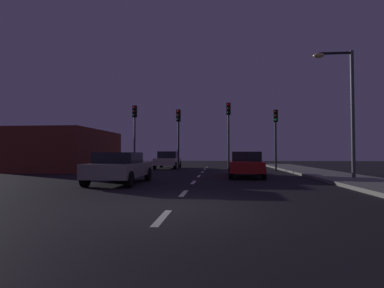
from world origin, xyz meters
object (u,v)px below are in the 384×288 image
Objects in this scene: traffic_signal_center_left at (178,128)px; traffic_signal_center_right at (229,123)px; car_oncoming_far at (168,160)px; traffic_signal_far_right at (276,128)px; traffic_signal_far_left at (135,125)px; car_stopped_ahead at (246,164)px; car_adjacent_lane at (120,167)px; street_lamp_right at (346,101)px.

traffic_signal_center_right is at bearing 0.01° from traffic_signal_center_left.
traffic_signal_center_left is 1.15× the size of car_oncoming_far.
traffic_signal_far_right is 9.82m from car_oncoming_far.
traffic_signal_center_left is at bearing -179.99° from traffic_signal_center_right.
traffic_signal_far_left is at bearing -180.00° from traffic_signal_center_right.
traffic_signal_center_left is at bearing -69.23° from car_oncoming_far.
traffic_signal_far_left reaches higher than traffic_signal_center_left.
car_oncoming_far reaches higher than car_stopped_ahead.
car_adjacent_lane is (2.11, -9.62, -2.79)m from traffic_signal_far_left.
car_stopped_ahead is 11.02m from car_oncoming_far.
traffic_signal_center_left is 7.51m from car_stopped_ahead.
traffic_signal_far_right is 0.70× the size of street_lamp_right.
car_stopped_ahead is at bearing -81.36° from traffic_signal_center_right.
traffic_signal_far_right is at bearing 63.81° from car_stopped_ahead.
street_lamp_right reaches higher than car_stopped_ahead.
traffic_signal_center_left is 3.79m from traffic_signal_center_right.
car_adjacent_lane is (-5.90, -4.26, -0.01)m from car_stopped_ahead.
traffic_signal_far_left is 0.78× the size of street_lamp_right.
traffic_signal_far_left is 3.41m from traffic_signal_center_left.
traffic_signal_far_left is at bearing 179.99° from traffic_signal_center_left.
car_stopped_ahead is 1.16× the size of car_oncoming_far.
car_oncoming_far is at bearing 63.17° from traffic_signal_far_left.
car_adjacent_lane is at bearing -89.32° from car_oncoming_far.
car_stopped_ahead is (-2.64, -5.36, -2.48)m from traffic_signal_far_right.
traffic_signal_far_left reaches higher than car_oncoming_far.
street_lamp_right is (2.13, -7.03, 0.74)m from traffic_signal_far_right.
car_adjacent_lane is (-8.53, -9.62, -2.49)m from traffic_signal_far_right.
traffic_signal_center_right is 11.25m from car_adjacent_lane.
street_lamp_right reaches higher than traffic_signal_center_left.
traffic_signal_far_right is at bearing 106.86° from street_lamp_right.
street_lamp_right reaches higher than car_oncoming_far.
traffic_signal_far_left is 14.58m from street_lamp_right.
traffic_signal_center_left is 0.72× the size of street_lamp_right.
traffic_signal_center_left is 1.00× the size of car_stopped_ahead.
car_adjacent_lane is at bearing -144.14° from car_stopped_ahead.
traffic_signal_center_right is 1.10× the size of car_stopped_ahead.
car_oncoming_far is at bearing 143.72° from traffic_signal_center_right.
car_oncoming_far is at bearing 110.77° from traffic_signal_center_left.
traffic_signal_far_left is 5.11m from car_oncoming_far.
car_adjacent_lane is at bearing -117.84° from traffic_signal_center_right.
traffic_signal_far_left is at bearing -116.83° from car_oncoming_far.
street_lamp_right is at bearing -36.90° from traffic_signal_center_left.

